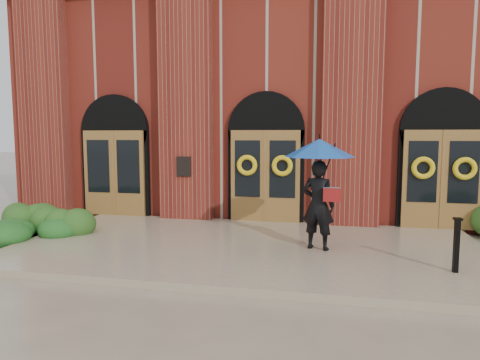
# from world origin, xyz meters

# --- Properties ---
(ground) EXTENTS (90.00, 90.00, 0.00)m
(ground) POSITION_xyz_m (0.00, 0.00, 0.00)
(ground) COLOR gray
(ground) RESTS_ON ground
(landing) EXTENTS (10.00, 5.30, 0.15)m
(landing) POSITION_xyz_m (0.00, 0.15, 0.07)
(landing) COLOR tan
(landing) RESTS_ON ground
(church_building) EXTENTS (16.20, 12.53, 7.00)m
(church_building) POSITION_xyz_m (0.00, 8.78, 3.50)
(church_building) COLOR maroon
(church_building) RESTS_ON ground
(man_with_umbrella) EXTENTS (1.79, 1.79, 2.30)m
(man_with_umbrella) POSITION_xyz_m (1.52, 0.08, 1.76)
(man_with_umbrella) COLOR black
(man_with_umbrella) RESTS_ON landing
(metal_post) EXTENTS (0.14, 0.14, 0.96)m
(metal_post) POSITION_xyz_m (3.91, -0.97, 0.65)
(metal_post) COLOR black
(metal_post) RESTS_ON landing
(hedge_wall_left) EXTENTS (2.77, 1.11, 0.71)m
(hedge_wall_left) POSITION_xyz_m (-5.20, 0.74, 0.36)
(hedge_wall_left) COLOR #284F1A
(hedge_wall_left) RESTS_ON ground
(hedge_front_left) EXTENTS (1.53, 1.31, 0.54)m
(hedge_front_left) POSITION_xyz_m (-5.10, -0.18, 0.27)
(hedge_front_left) COLOR #1F541D
(hedge_front_left) RESTS_ON ground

